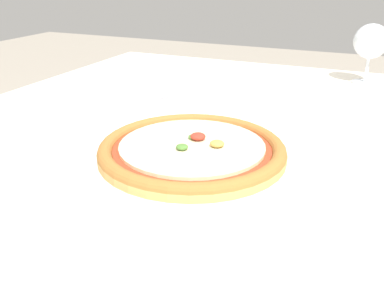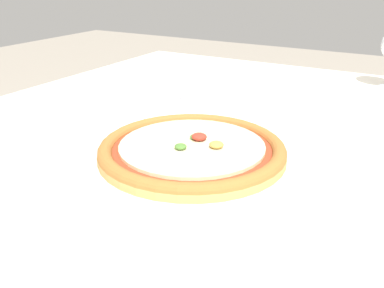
{
  "view_description": "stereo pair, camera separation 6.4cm",
  "coord_description": "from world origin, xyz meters",
  "views": [
    {
      "loc": [
        0.11,
        -0.73,
        1.03
      ],
      "look_at": [
        -0.13,
        -0.19,
        0.78
      ],
      "focal_mm": 40.0,
      "sensor_mm": 36.0,
      "label": 1
    },
    {
      "loc": [
        0.17,
        -0.7,
        1.03
      ],
      "look_at": [
        -0.13,
        -0.19,
        0.78
      ],
      "focal_mm": 40.0,
      "sensor_mm": 36.0,
      "label": 2
    }
  ],
  "objects": [
    {
      "name": "fork",
      "position": [
        -0.32,
        0.02,
        0.76
      ],
      "size": [
        0.03,
        0.17,
        0.0
      ],
      "color": "silver",
      "rests_on": "dining_table"
    },
    {
      "name": "pizza_plate",
      "position": [
        -0.13,
        -0.19,
        0.77
      ],
      "size": [
        0.33,
        0.33,
        0.04
      ],
      "color": "white",
      "rests_on": "dining_table"
    },
    {
      "name": "dining_table",
      "position": [
        0.0,
        0.0,
        0.67
      ],
      "size": [
        1.36,
        1.08,
        0.75
      ],
      "color": "#997047",
      "rests_on": "ground_plane"
    }
  ]
}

